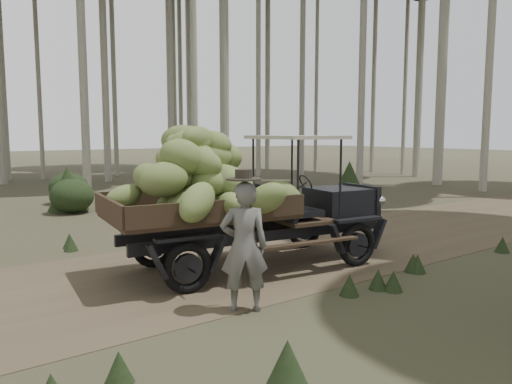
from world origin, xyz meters
The scene contains 5 objects.
ground centered at (0.00, 0.00, 0.00)m, with size 120.00×120.00×0.00m, color #473D2B.
dirt_track centered at (0.00, 0.00, 0.00)m, with size 70.00×4.00×0.01m, color brown.
banana_truck centered at (-0.83, -0.44, 1.39)m, with size 4.90×2.51×2.40m.
farmer centered at (-1.49, -1.92, 0.84)m, with size 0.71×0.64×1.77m.
undergrowth centered at (-0.28, -0.40, 0.53)m, with size 22.50×20.39×1.33m.
Camera 1 is at (-4.96, -6.86, 2.21)m, focal length 35.00 mm.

